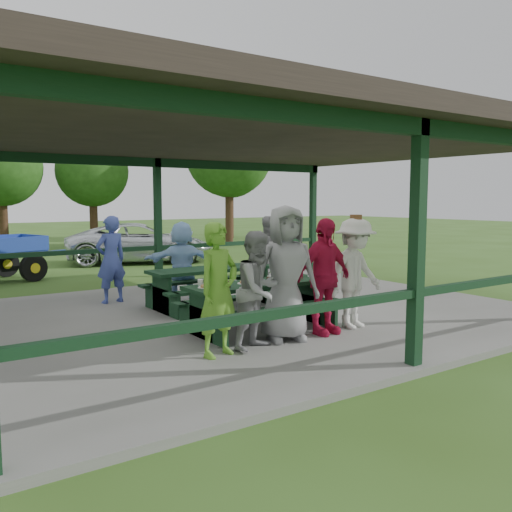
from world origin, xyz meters
TOP-DOWN VIEW (x-y plane):
  - ground at (0.00, 0.00)m, footprint 90.00×90.00m
  - concrete_slab at (0.00, 0.00)m, footprint 10.00×8.00m
  - pavilion_structure at (0.00, 0.00)m, footprint 10.60×8.60m
  - picnic_table_near at (-0.55, -1.20)m, footprint 2.39×1.39m
  - picnic_table_far at (-0.26, 0.80)m, footprint 2.43×1.39m
  - table_setting at (-0.44, -1.18)m, footprint 2.32×0.45m
  - contestant_green at (-1.81, -2.10)m, footprint 0.72×0.56m
  - contestant_grey_left at (-1.18, -2.10)m, footprint 0.95×0.84m
  - contestant_grey_mid at (-0.60, -1.96)m, footprint 1.09×0.86m
  - contestant_red at (0.10, -2.00)m, footprint 1.06×0.49m
  - contestant_white_fedora at (0.78, -1.97)m, footprint 1.19×0.75m
  - spectator_lblue at (-0.49, 1.58)m, footprint 1.57×1.01m
  - spectator_blue at (-1.70, 2.27)m, footprint 0.69×0.51m
  - spectator_grey at (1.73, 1.78)m, footprint 0.96×0.84m
  - pickup_truck at (1.78, 9.25)m, footprint 5.31×3.80m
  - tree_left at (-1.27, 16.48)m, footprint 3.29×3.29m
  - tree_mid at (2.50, 16.40)m, footprint 3.22×3.22m
  - tree_right at (7.83, 13.30)m, footprint 3.98×3.98m
  - tree_far_right at (10.58, 17.66)m, footprint 3.93×3.93m

SIDE VIEW (x-z plane):
  - ground at x=0.00m, z-range 0.00..0.00m
  - concrete_slab at x=0.00m, z-range 0.00..0.10m
  - picnic_table_near at x=-0.55m, z-range 0.19..0.94m
  - picnic_table_far at x=-0.26m, z-range 0.19..0.94m
  - pickup_truck at x=1.78m, z-range 0.00..1.34m
  - table_setting at x=-0.44m, z-range 0.83..0.93m
  - spectator_lblue at x=-0.49m, z-range 0.10..1.72m
  - contestant_grey_left at x=-1.18m, z-range 0.10..1.72m
  - spectator_grey at x=1.73m, z-range 0.10..1.77m
  - spectator_blue at x=-1.70m, z-range 0.10..1.83m
  - contestant_green at x=-1.81m, z-range 0.10..1.86m
  - contestant_white_fedora at x=0.78m, z-range 0.08..1.88m
  - contestant_red at x=0.10m, z-range 0.10..1.87m
  - contestant_grey_mid at x=-0.60m, z-range 0.10..2.07m
  - pavilion_structure at x=0.00m, z-range 1.55..4.79m
  - tree_mid at x=2.50m, z-range 0.88..5.91m
  - tree_left at x=-1.27m, z-range 0.90..6.05m
  - tree_far_right at x=10.58m, z-range 1.09..7.24m
  - tree_right at x=7.83m, z-range 1.10..7.32m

